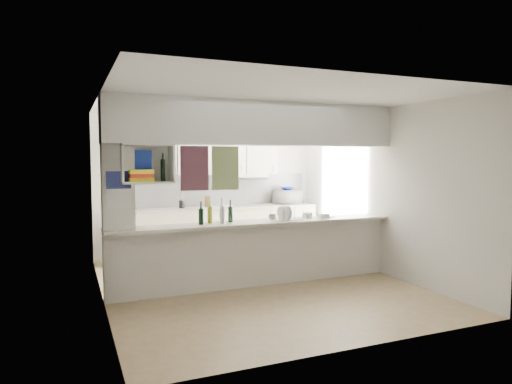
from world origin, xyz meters
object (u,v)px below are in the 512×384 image
microwave (288,197)px  dish_rack (287,214)px  bowl (287,188)px  wine_bottles (216,214)px

microwave → dish_rack: microwave is taller
bowl → wine_bottles: 2.99m
microwave → bowl: (-0.02, -0.02, 0.17)m
wine_bottles → microwave: bearing=44.3°
bowl → dish_rack: size_ratio=0.55×
microwave → wine_bottles: bearing=37.9°
dish_rack → bowl: bearing=51.6°
bowl → dish_rack: 2.41m
microwave → bowl: 0.17m
microwave → bowl: bowl is taller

